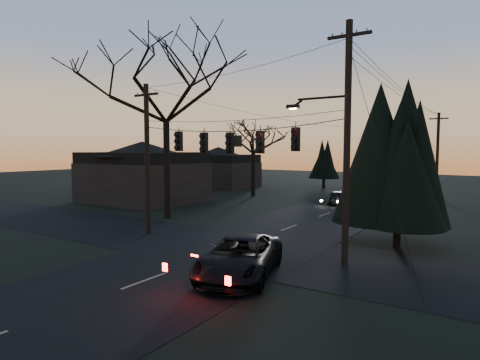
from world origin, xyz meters
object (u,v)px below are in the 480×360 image
Objects in this scene: utility_pole_left at (149,234)px; utility_pole_far_l at (348,186)px; utility_pole_right at (345,265)px; utility_pole_far_r at (436,198)px; bare_tree_left at (166,82)px; suv_near at (240,257)px; evergreen_right at (399,162)px; sedan_oncoming_a at (337,197)px.

utility_pole_far_l is (0.00, 36.00, 0.00)m from utility_pole_left.
utility_pole_right is 11.50m from utility_pole_left.
bare_tree_left is at bearing -121.09° from utility_pole_far_r.
suv_near is (-2.85, -31.65, 0.75)m from utility_pole_far_r.
bare_tree_left is at bearing -94.90° from utility_pole_far_l.
utility_pole_far_l is at bearing 84.69° from suv_near.
utility_pole_far_l is at bearing 85.10° from bare_tree_left.
utility_pole_far_l is 0.59× the size of bare_tree_left.
utility_pole_right is 4.69m from suv_near.
suv_near is at bearing -116.71° from evergreen_right.
evergreen_right is 9.60m from suv_near.
sedan_oncoming_a is at bearing 74.84° from utility_pole_left.
utility_pole_far_l is at bearing 90.00° from utility_pole_left.
utility_pole_left is (-11.50, 0.00, 0.00)m from utility_pole_right.
sedan_oncoming_a is at bearing 110.43° from utility_pole_right.
utility_pole_left is 9.42m from suv_near.
bare_tree_left is at bearing 121.36° from utility_pole_left.
evergreen_right is at bearing -68.19° from utility_pole_far_l.
sedan_oncoming_a is at bearing -123.33° from utility_pole_far_r.
evergreen_right is 1.36× the size of suv_near.
utility_pole_left is 0.63× the size of bare_tree_left.
utility_pole_far_l is 2.16× the size of sedan_oncoming_a.
evergreen_right reaches higher than utility_pole_far_r.
utility_pole_left is 1.06× the size of utility_pole_far_l.
bare_tree_left is 1.84× the size of evergreen_right.
utility_pole_far_r is at bearing 90.00° from utility_pole_right.
suv_near reaches higher than sedan_oncoming_a.
suv_near is (11.36, -8.09, -8.69)m from bare_tree_left.
utility_pole_left reaches higher than sedan_oncoming_a.
bare_tree_left reaches higher than evergreen_right.
utility_pole_far_r reaches higher than utility_pole_far_l.
bare_tree_left reaches higher than utility_pole_left.
suv_near is (-2.85, -3.65, 0.75)m from utility_pole_right.
utility_pole_far_r is (11.50, 28.00, 0.00)m from utility_pole_left.
utility_pole_left is at bearing -161.12° from evergreen_right.
bare_tree_left is at bearing 162.64° from utility_pole_right.
utility_pole_far_r is 14.01m from utility_pole_far_l.
sedan_oncoming_a is at bearing 60.67° from bare_tree_left.
evergreen_right is 16.06m from sedan_oncoming_a.
utility_pole_far_l is at bearing -91.76° from sedan_oncoming_a.
bare_tree_left is (-2.71, 4.44, 9.43)m from utility_pole_left.
suv_near is (8.65, -3.65, 0.75)m from utility_pole_left.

